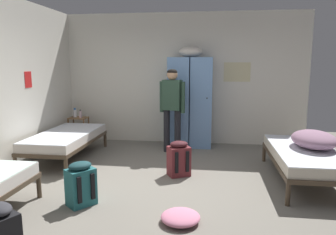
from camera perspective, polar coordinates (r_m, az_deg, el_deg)
The scene contains 13 objects.
ground_plane at distance 4.65m, azimuth -0.45°, elevation -12.16°, with size 8.39×8.39×0.00m, color slate.
room_backdrop at distance 5.93m, azimuth -11.10°, elevation 6.22°, with size 5.21×5.30×2.79m.
locker_bank at distance 6.68m, azimuth 3.97°, elevation 3.06°, with size 0.90×0.55×2.07m.
shelf_unit at distance 7.26m, azimuth -15.62°, elevation -1.73°, with size 0.38×0.30×0.57m.
bed_right at distance 5.15m, azimuth 23.10°, elevation -6.32°, with size 0.90×1.90×0.49m.
bed_left_rear at distance 6.13m, azimuth -17.72°, elevation -3.54°, with size 0.90×1.90×0.49m.
bedding_heap at distance 5.22m, azimuth 24.55°, elevation -3.55°, with size 0.62×0.82×0.25m.
person_traveler at distance 6.16m, azimuth 0.75°, elevation 2.64°, with size 0.50×0.28×1.62m.
water_bottle at distance 7.26m, azimuth -16.25°, elevation 0.75°, with size 0.08×0.08×0.20m.
lotion_bottle at distance 7.15m, azimuth -15.34°, elevation 0.58°, with size 0.05×0.05×0.18m.
backpack_teal at distance 4.15m, azimuth -15.34°, elevation -11.43°, with size 0.42×0.41×0.55m.
backpack_maroon at distance 5.01m, azimuth 1.89°, elevation -7.42°, with size 0.40×0.41×0.55m.
clothes_pile_pink at distance 3.68m, azimuth 2.24°, elevation -17.32°, with size 0.44×0.45×0.12m.
Camera 1 is at (0.62, -4.28, 1.72)m, focal length 34.20 mm.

